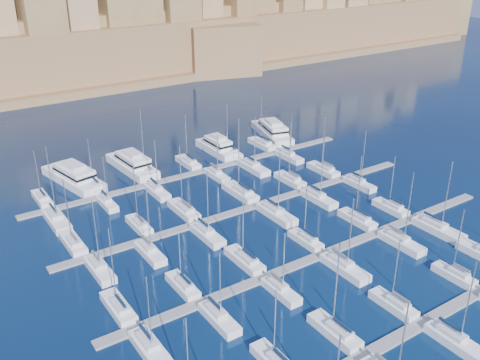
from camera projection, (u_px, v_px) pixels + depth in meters
ground at (282, 227)px, 103.49m from camera, size 600.00×600.00×0.00m
pontoon_near at (426, 322)px, 77.69m from camera, size 84.00×2.00×0.40m
pontoon_mid_near at (324, 254)px, 94.33m from camera, size 84.00×2.00×0.40m
pontoon_mid_far at (252, 207)px, 110.97m from camera, size 84.00×2.00×0.40m
pontoon_far at (199, 172)px, 127.61m from camera, size 84.00×2.00×0.40m
sailboat_2 at (335, 331)px, 74.93m from camera, size 2.66×8.88×15.15m
sailboat_3 at (394, 304)px, 80.50m from camera, size 2.40×8.01×12.09m
sailboat_4 at (454, 275)px, 87.53m from camera, size 2.24×7.45×12.89m
sailboat_9 at (456, 341)px, 73.12m from camera, size 2.68×8.93×14.17m
sailboat_12 at (119, 308)px, 79.77m from camera, size 2.64×8.81×14.29m
sailboat_13 at (183, 286)px, 84.85m from camera, size 2.38×7.92×11.04m
sailboat_14 at (245, 260)px, 91.53m from camera, size 2.73×9.10×14.24m
sailboat_15 at (306, 240)px, 97.67m from camera, size 2.32×7.73×11.50m
sailboat_16 at (358, 219)px, 104.88m from camera, size 2.58×8.59×14.27m
sailboat_17 at (391, 208)px, 109.40m from camera, size 2.43×8.10×12.19m
sailboat_18 at (151, 349)px, 71.71m from camera, size 2.75×9.18×12.97m
sailboat_19 at (219, 318)px, 77.62m from camera, size 2.51×8.38×12.32m
sailboat_20 at (281, 291)px, 83.69m from camera, size 2.35×7.82×11.58m
sailboat_21 at (344, 267)px, 89.55m from camera, size 2.87×9.58×14.16m
sailboat_22 at (401, 242)px, 96.95m from camera, size 2.75×9.17×15.03m
sailboat_23 at (438, 229)px, 101.38m from camera, size 3.12×10.41×15.08m
sailboat_24 at (73, 243)px, 96.60m from camera, size 2.68×8.93×13.66m
sailboat_25 at (139, 225)px, 102.75m from camera, size 2.43×8.09×13.53m
sailboat_26 at (184, 210)px, 108.39m from camera, size 2.84×9.48×14.73m
sailboat_27 at (240, 192)px, 115.92m from camera, size 3.13×10.44×17.65m
sailboat_28 at (290, 180)px, 122.02m from camera, size 2.64×8.80×14.63m
sailboat_29 at (323, 170)px, 127.31m from camera, size 2.72×9.07×14.35m
sailboat_30 at (100, 269)px, 89.04m from camera, size 2.65×8.85×14.20m
sailboat_31 at (150, 252)px, 93.84m from camera, size 2.56×8.54×13.79m
sailboat_32 at (207, 234)px, 99.48m from camera, size 2.73×9.10×14.22m
sailboat_33 at (276, 213)px, 107.03m from camera, size 3.07×10.23×15.11m
sailboat_34 at (318, 198)px, 113.34m from camera, size 2.77×9.24×15.09m
sailboat_35 at (359, 184)px, 120.06m from camera, size 2.48×8.26×13.79m
sailboat_36 at (42, 199)px, 113.22m from camera, size 2.50×8.34×11.81m
sailboat_37 at (94, 186)px, 119.10m from camera, size 2.57×8.56×11.84m
sailboat_38 at (146, 172)px, 126.10m from camera, size 2.96×9.86×16.13m
sailboat_39 at (188, 163)px, 131.41m from camera, size 2.68×8.92×13.09m
sailboat_40 at (229, 152)px, 137.85m from camera, size 2.93×9.75×13.59m
sailboat_41 at (262, 144)px, 143.18m from camera, size 2.87×9.56×14.33m
sailboat_42 at (56, 220)px, 104.66m from camera, size 3.11×10.36×16.57m
sailboat_43 at (107, 203)px, 111.32m from camera, size 2.23×7.45×11.50m
sailboat_44 at (157, 191)px, 116.52m from camera, size 2.60×8.67×13.01m
sailboat_45 at (217, 175)px, 124.57m from camera, size 2.44×8.13×11.11m
sailboat_46 at (253, 167)px, 128.72m from camera, size 3.04×10.14×13.80m
sailboat_47 at (289, 156)px, 135.16m from camera, size 2.62×8.73×12.07m
motor_yacht_a at (74, 176)px, 121.58m from camera, size 9.47×20.06×5.25m
motor_yacht_b at (132, 164)px, 128.23m from camera, size 6.62×18.29×5.25m
motor_yacht_c at (217, 147)px, 138.71m from camera, size 4.51×14.74×5.25m
motor_yacht_d at (272, 131)px, 150.16m from camera, size 10.54×19.84×5.25m
fortified_city at (45, 37)px, 214.75m from camera, size 460.00×108.95×59.52m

